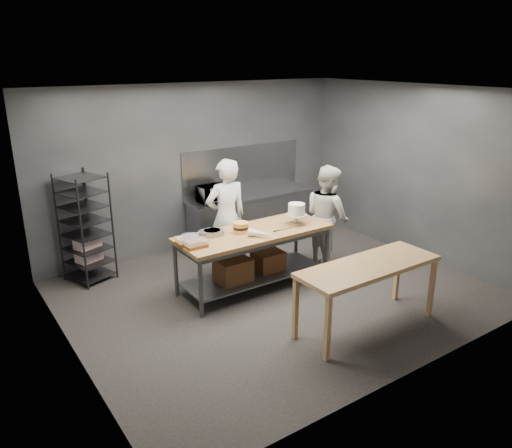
% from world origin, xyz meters
% --- Properties ---
extents(ground, '(6.00, 6.00, 0.00)m').
position_xyz_m(ground, '(0.00, 0.00, 0.00)').
color(ground, black).
rests_on(ground, ground).
extents(back_wall, '(6.00, 0.04, 3.00)m').
position_xyz_m(back_wall, '(0.00, 2.50, 1.50)').
color(back_wall, '#4C4F54').
rests_on(back_wall, ground).
extents(work_table, '(2.40, 0.90, 0.92)m').
position_xyz_m(work_table, '(-0.21, 0.37, 0.57)').
color(work_table, olive).
rests_on(work_table, ground).
extents(near_counter, '(2.00, 0.70, 0.90)m').
position_xyz_m(near_counter, '(0.38, -1.46, 0.81)').
color(near_counter, olive).
rests_on(near_counter, ground).
extents(back_counter, '(2.60, 0.60, 0.90)m').
position_xyz_m(back_counter, '(1.00, 2.18, 0.45)').
color(back_counter, slate).
rests_on(back_counter, ground).
extents(splashback_panel, '(2.60, 0.02, 0.90)m').
position_xyz_m(splashback_panel, '(1.00, 2.48, 1.35)').
color(splashback_panel, slate).
rests_on(splashback_panel, back_counter).
extents(speed_rack, '(0.78, 0.81, 1.75)m').
position_xyz_m(speed_rack, '(-2.19, 2.10, 0.86)').
color(speed_rack, black).
rests_on(speed_rack, ground).
extents(chef_behind, '(0.73, 0.51, 1.92)m').
position_xyz_m(chef_behind, '(-0.23, 1.07, 0.96)').
color(chef_behind, silver).
rests_on(chef_behind, ground).
extents(chef_right, '(0.76, 0.92, 1.75)m').
position_xyz_m(chef_right, '(1.34, 0.40, 0.87)').
color(chef_right, silver).
rests_on(chef_right, ground).
extents(microwave, '(0.54, 0.37, 0.30)m').
position_xyz_m(microwave, '(0.16, 2.18, 1.05)').
color(microwave, black).
rests_on(microwave, back_counter).
extents(frosted_cake_stand, '(0.34, 0.34, 0.33)m').
position_xyz_m(frosted_cake_stand, '(0.57, 0.27, 1.14)').
color(frosted_cake_stand, '#ABA188').
rests_on(frosted_cake_stand, work_table).
extents(layer_cake, '(0.23, 0.23, 0.16)m').
position_xyz_m(layer_cake, '(-0.36, 0.43, 1.00)').
color(layer_cake, '#E8B949').
rests_on(layer_cake, work_table).
extents(cake_pans, '(0.67, 0.28, 0.07)m').
position_xyz_m(cake_pans, '(-0.87, 0.58, 0.96)').
color(cake_pans, gray).
rests_on(cake_pans, work_table).
extents(piping_bag, '(0.31, 0.38, 0.12)m').
position_xyz_m(piping_bag, '(-0.23, 0.08, 0.98)').
color(piping_bag, silver).
rests_on(piping_bag, work_table).
extents(offset_spatula, '(0.36, 0.02, 0.02)m').
position_xyz_m(offset_spatula, '(0.19, 0.17, 0.93)').
color(offset_spatula, slate).
rests_on(offset_spatula, work_table).
extents(pastry_clamshells, '(0.35, 0.39, 0.11)m').
position_xyz_m(pastry_clamshells, '(-1.23, 0.36, 0.98)').
color(pastry_clamshells, '#A05D20').
rests_on(pastry_clamshells, work_table).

